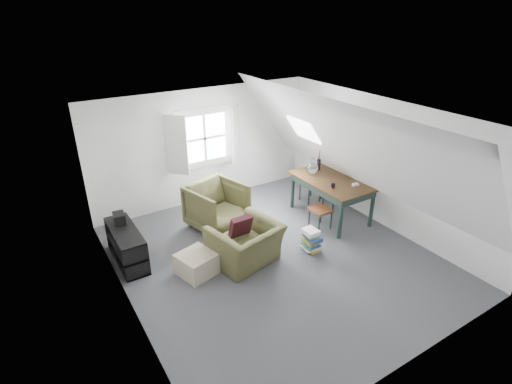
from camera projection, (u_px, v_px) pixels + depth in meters
floor at (275, 257)px, 7.04m from camera, size 5.50×5.50×0.00m
ceiling at (278, 118)px, 5.96m from camera, size 5.50×5.50×0.00m
wall_back at (204, 147)px, 8.60m from camera, size 5.00×0.00×5.00m
wall_front at (418, 286)px, 4.39m from camera, size 5.00×0.00×5.00m
wall_left at (122, 237)px, 5.30m from camera, size 0.00×5.50×5.50m
wall_right at (383, 164)px, 7.69m from camera, size 0.00×5.50×5.50m
slope_left at (185, 185)px, 5.53m from camera, size 3.19×5.50×4.48m
slope_right at (350, 147)px, 7.01m from camera, size 3.19×5.50×4.48m
dormer_window at (205, 139)px, 8.46m from camera, size 1.71×0.35×1.30m
skylight at (304, 130)px, 8.02m from camera, size 0.35×0.75×0.47m
armchair_near at (246, 262)px, 6.92m from camera, size 1.27×1.16×0.71m
armchair_far at (218, 226)px, 8.01m from camera, size 1.20×1.22×0.91m
throw_pillow at (241, 226)px, 6.76m from camera, size 0.38×0.23×0.40m
ottoman at (197, 264)px, 6.55m from camera, size 0.67×0.67×0.37m
dining_table at (332, 185)px, 8.08m from camera, size 1.00×1.67×0.84m
demijohn at (312, 168)px, 8.24m from camera, size 0.24×0.24×0.33m
vase_twigs at (319, 164)px, 8.44m from camera, size 0.08×0.09×0.61m
cup at (333, 188)px, 7.68m from camera, size 0.12×0.12×0.08m
paper_box at (356, 185)px, 7.77m from camera, size 0.14×0.11×0.04m
dining_chair_far at (312, 183)px, 8.83m from camera, size 0.40×0.40×0.85m
dining_chair_near at (322, 209)px, 7.80m from camera, size 0.37×0.37×0.80m
media_shelf at (128, 248)px, 6.80m from camera, size 0.40×1.21×0.62m
electronics_box at (119, 219)px, 6.84m from camera, size 0.22×0.28×0.21m
magazine_stack at (311, 240)px, 7.16m from camera, size 0.31×0.37×0.41m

